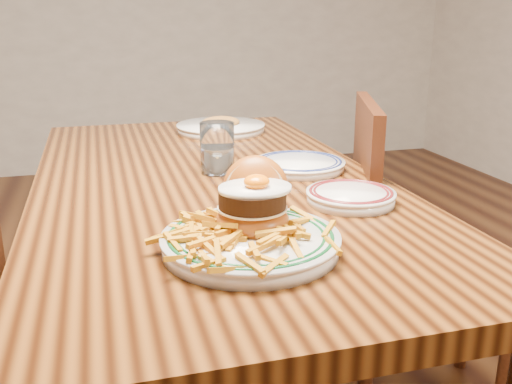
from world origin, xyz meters
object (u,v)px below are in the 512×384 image
object	(u,v)px
chair_right	(404,251)
main_plate	(251,225)
table	(210,210)
side_plate	(351,195)

from	to	relation	value
chair_right	main_plate	distance (m)	0.78
table	side_plate	xyz separation A→B (m)	(0.26, -0.28, 0.11)
table	chair_right	xyz separation A→B (m)	(0.56, -0.02, -0.17)
side_plate	main_plate	bearing A→B (deg)	-133.88
table	side_plate	world-z (taller)	side_plate
table	side_plate	distance (m)	0.39
table	chair_right	world-z (taller)	chair_right
chair_right	main_plate	bearing A→B (deg)	57.46
main_plate	chair_right	bearing A→B (deg)	57.43
main_plate	side_plate	bearing A→B (deg)	53.17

